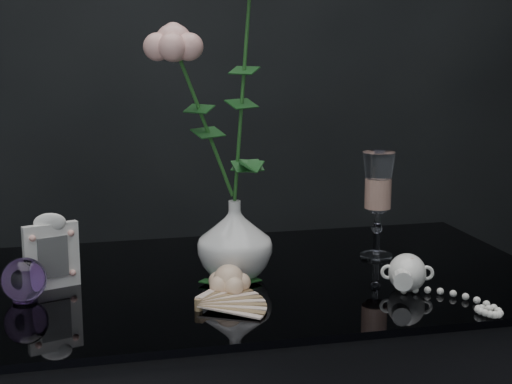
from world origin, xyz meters
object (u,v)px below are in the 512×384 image
object	(u,v)px
vase	(235,239)
pearl_jar	(407,271)
wine_glass	(378,205)
picture_frame	(51,251)
loose_rose	(229,280)
paperweight	(24,280)

from	to	relation	value
vase	pearl_jar	world-z (taller)	vase
vase	wine_glass	bearing A→B (deg)	11.81
wine_glass	picture_frame	world-z (taller)	wine_glass
loose_rose	pearl_jar	distance (m)	0.29
pearl_jar	picture_frame	bearing A→B (deg)	-175.80
vase	loose_rose	xyz separation A→B (m)	(-0.03, -0.09, -0.04)
pearl_jar	vase	bearing A→B (deg)	171.55
paperweight	pearl_jar	bearing A→B (deg)	-8.13
wine_glass	loose_rose	distance (m)	0.35
loose_rose	pearl_jar	xyz separation A→B (m)	(0.29, -0.04, 0.01)
loose_rose	pearl_jar	world-z (taller)	pearl_jar
wine_glass	loose_rose	world-z (taller)	wine_glass
vase	picture_frame	size ratio (longest dim) A/B	1.06
vase	paperweight	xyz separation A→B (m)	(-0.34, -0.04, -0.03)
vase	loose_rose	bearing A→B (deg)	-107.65
vase	picture_frame	world-z (taller)	vase
loose_rose	pearl_jar	bearing A→B (deg)	-0.40
picture_frame	paperweight	bearing A→B (deg)	-144.87
wine_glass	picture_frame	xyz separation A→B (m)	(-0.58, -0.05, -0.04)
picture_frame	pearl_jar	world-z (taller)	picture_frame
picture_frame	pearl_jar	bearing A→B (deg)	-33.23
wine_glass	pearl_jar	bearing A→B (deg)	-97.16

